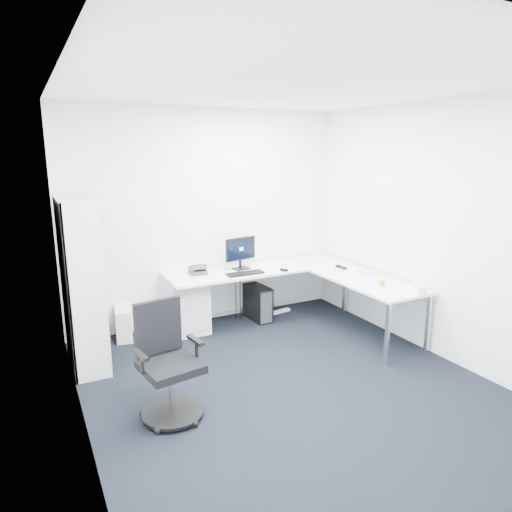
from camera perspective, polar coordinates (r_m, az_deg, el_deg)
name	(u,v)px	position (r m, az deg, el deg)	size (l,w,h in m)	color
ground	(293,389)	(4.46, 4.65, -16.28)	(4.20, 4.20, 0.00)	black
ceiling	(299,84)	(3.92, 5.42, 20.62)	(4.20, 4.20, 0.00)	white
wall_back	(208,218)	(5.83, -6.06, 4.80)	(3.60, 0.02, 2.70)	white
wall_left	(75,273)	(3.40, -21.66, -2.02)	(0.02, 4.20, 2.70)	white
wall_right	(442,232)	(5.15, 22.25, 2.80)	(0.02, 4.20, 2.70)	white
l_desk	(272,302)	(5.67, 1.99, -5.74)	(2.41, 1.35, 0.71)	silver
drawer_pedestal	(185,302)	(5.70, -8.89, -5.76)	(0.47, 0.58, 0.71)	silver
bookshelf	(82,284)	(4.93, -20.95, -3.26)	(0.34, 0.87, 1.74)	silver
task_chair	(171,363)	(3.88, -10.62, -13.06)	(0.54, 0.54, 0.97)	black
black_pc_tower	(258,303)	(6.03, 0.24, -5.86)	(0.20, 0.46, 0.45)	black
beige_pc_tower	(123,323)	(5.67, -16.25, -8.07)	(0.18, 0.39, 0.37)	beige
power_strip	(280,311)	(6.33, 2.98, -6.94)	(0.33, 0.06, 0.04)	white
monitor	(241,253)	(5.77, -1.89, 0.39)	(0.44, 0.14, 0.42)	black
black_keyboard	(245,273)	(5.57, -1.37, -2.19)	(0.46, 0.16, 0.02)	black
mouse	(284,270)	(5.73, 3.52, -1.74)	(0.06, 0.09, 0.03)	black
desk_phone	(198,269)	(5.58, -7.30, -1.65)	(0.19, 0.19, 0.14)	#2D2D2F
laptop	(372,265)	(5.76, 14.28, -1.07)	(0.31, 0.30, 0.22)	silver
white_keyboard	(360,280)	(5.43, 12.86, -2.97)	(0.11, 0.40, 0.01)	white
headphones	(341,266)	(5.96, 10.60, -1.29)	(0.11, 0.17, 0.04)	black
orange_fruit	(382,282)	(5.30, 15.47, -3.19)	(0.07, 0.07, 0.07)	orange
tissue_box	(416,289)	(5.16, 19.38, -3.89)	(0.11, 0.21, 0.07)	white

